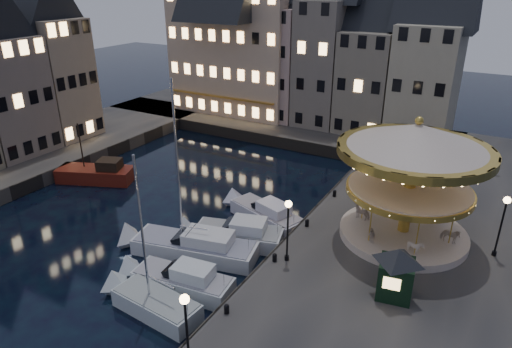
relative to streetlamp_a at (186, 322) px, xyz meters
The scene contains 31 objects.
ground 12.21m from the streetlamp_a, 128.66° to the left, with size 160.00×160.00×0.00m, color black.
quay_east 16.81m from the streetlamp_a, 65.61° to the left, with size 16.00×56.00×1.30m, color #474442.
quay_north 40.14m from the streetlamp_a, 112.33° to the left, with size 44.00×12.00×1.30m, color #474442.
quay_west 33.25m from the streetlamp_a, 160.58° to the left, with size 12.00×52.00×1.30m, color #474442.
quaywall_e 15.42m from the streetlamp_a, 94.57° to the left, with size 0.15×44.00×1.30m, color #47423A.
quaywall_n 33.86m from the streetlamp_a, 113.06° to the left, with size 48.00×0.15×1.30m, color #47423A.
quaywall_w 27.70m from the streetlamp_a, 156.42° to the left, with size 0.15×44.00×1.30m, color #47423A.
streetlamp_a is the anchor object (origin of this frame).
streetlamp_b 10.00m from the streetlamp_a, 90.00° to the left, with size 0.44×0.44×4.17m.
streetlamp_c 23.50m from the streetlamp_a, 90.00° to the left, with size 0.44×0.44×4.17m.
streetlamp_d 20.41m from the streetlamp_a, 56.39° to the left, with size 0.44×0.44×4.17m.
bollard_a 4.71m from the streetlamp_a, 98.53° to the left, with size 0.30×0.30×0.57m.
bollard_b 9.82m from the streetlamp_a, 93.61° to the left, with size 0.30×0.30×0.57m.
bollard_c 14.71m from the streetlamp_a, 92.37° to the left, with size 0.30×0.30×0.57m.
bollard_d 20.15m from the streetlamp_a, 91.72° to the left, with size 0.30×0.30×0.57m.
townhouse_na 47.41m from the streetlamp_a, 124.40° to the left, with size 5.50×8.00×12.80m.
townhouse_nb 44.62m from the streetlamp_a, 118.58° to the left, with size 6.16×8.00×13.80m.
townhouse_nc 42.13m from the streetlamp_a, 111.29° to the left, with size 6.82×8.00×14.80m.
townhouse_nd 40.47m from the streetlamp_a, 103.62° to the left, with size 5.50×8.00×15.80m.
townhouse_ne 39.38m from the streetlamp_a, 95.86° to the left, with size 6.16×8.00×12.80m.
townhouse_nf 39.29m from the streetlamp_a, 86.99° to the left, with size 6.82×8.00×13.80m.
townhouse_wc 38.99m from the streetlamp_a, 149.00° to the left, with size 8.80×5.50×14.20m.
hotel_corner 44.76m from the streetlamp_a, 118.53° to the left, with size 17.60×9.00×16.80m.
motorboat_a 7.28m from the streetlamp_a, 148.59° to the left, with size 6.42×2.50×10.59m.
motorboat_b 8.44m from the streetlamp_a, 133.21° to the left, with size 7.34×2.86×2.15m.
motorboat_c 11.88m from the streetlamp_a, 127.46° to the left, with size 9.66×4.47×12.82m.
motorboat_d 13.35m from the streetlamp_a, 113.58° to the left, with size 7.39×4.17×2.15m.
motorboat_e 16.80m from the streetlamp_a, 107.10° to the left, with size 7.40×4.19×2.15m.
red_fishing_boat 26.55m from the streetlamp_a, 146.28° to the left, with size 7.29×4.87×5.77m.
carousel 17.60m from the streetlamp_a, 70.94° to the left, with size 9.74×9.74×8.52m.
ticket_kiosk 11.94m from the streetlamp_a, 55.81° to the left, with size 2.93×2.93×3.43m.
Camera 1 is at (17.44, -20.92, 17.74)m, focal length 32.00 mm.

